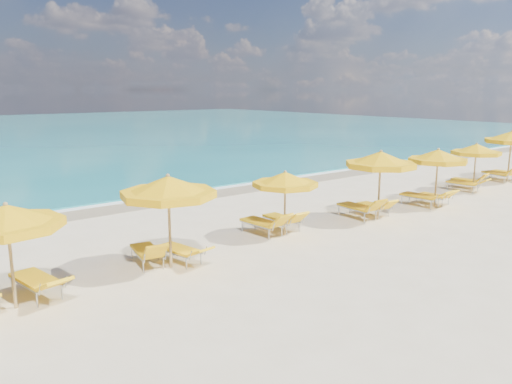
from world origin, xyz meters
TOP-DOWN VIEW (x-y plane):
  - ground_plane at (0.00, 0.00)m, footprint 120.00×120.00m
  - wet_sand_band at (0.00, 7.40)m, footprint 120.00×2.60m
  - foam_line at (0.00, 8.20)m, footprint 120.00×1.20m
  - whitecap_far at (8.00, 24.00)m, footprint 18.00×0.30m
  - umbrella_2 at (-8.08, -0.43)m, footprint 2.82×2.82m
  - umbrella_3 at (-4.25, -0.28)m, footprint 2.81×2.81m
  - umbrella_4 at (0.07, 0.10)m, footprint 2.23×2.23m
  - umbrella_5 at (4.03, -0.48)m, footprint 3.18×3.18m
  - umbrella_6 at (7.54, -0.55)m, footprint 2.39×2.39m
  - umbrella_7 at (11.75, 0.13)m, footprint 2.50×2.50m
  - umbrella_8 at (15.41, 0.28)m, footprint 3.01×3.01m
  - lounger_2_right at (-7.53, -0.08)m, footprint 0.96×2.03m
  - lounger_3_left at (-4.63, 0.30)m, footprint 0.89×1.82m
  - lounger_3_right at (-3.85, -0.10)m, footprint 0.88×1.85m
  - lounger_4_left at (-0.43, 0.60)m, footprint 0.78×1.92m
  - lounger_4_right at (0.46, 0.67)m, footprint 0.65×1.79m
  - lounger_5_left at (3.63, 0.10)m, footprint 0.77×1.95m
  - lounger_5_right at (4.48, 0.04)m, footprint 0.72×1.67m
  - lounger_6_left at (7.10, -0.21)m, footprint 0.79×2.05m
  - lounger_6_right at (7.90, -0.31)m, footprint 0.56×1.60m
  - lounger_7_left at (11.29, 0.34)m, footprint 0.81×1.90m
  - lounger_7_right at (12.26, 0.74)m, footprint 0.72×1.67m
  - lounger_8_left at (15.05, 0.61)m, footprint 0.95×1.92m
  - lounger_8_right at (15.87, 0.53)m, footprint 0.66×1.86m

SIDE VIEW (x-z plane):
  - ground_plane at x=0.00m, z-range 0.00..0.00m
  - wet_sand_band at x=0.00m, z-range -0.01..0.01m
  - foam_line at x=0.00m, z-range -0.01..0.01m
  - whitecap_far at x=8.00m, z-range -0.03..0.03m
  - lounger_6_right at x=7.90m, z-range -0.16..0.56m
  - lounger_5_right at x=4.48m, z-range -0.17..0.58m
  - lounger_7_right at x=12.26m, z-range -0.19..0.60m
  - lounger_3_right at x=-3.85m, z-range -0.12..0.53m
  - lounger_7_left at x=11.29m, z-range -0.14..0.58m
  - lounger_4_right at x=0.46m, z-range -0.18..0.62m
  - lounger_3_left at x=-4.63m, z-range -0.20..0.64m
  - lounger_2_right at x=-7.53m, z-range -0.13..0.59m
  - lounger_8_right at x=15.87m, z-range -0.19..0.65m
  - lounger_8_left at x=15.05m, z-range -0.22..0.69m
  - lounger_4_left at x=-0.43m, z-range -0.21..0.68m
  - lounger_6_left at x=7.10m, z-range -0.16..0.64m
  - lounger_5_left at x=3.63m, z-range -0.21..0.69m
  - umbrella_4 at x=0.07m, z-range 0.74..2.85m
  - umbrella_7 at x=11.75m, z-range 0.78..3.01m
  - umbrella_2 at x=-8.08m, z-range 0.82..3.15m
  - umbrella_6 at x=7.54m, z-range 0.83..3.17m
  - umbrella_3 at x=-4.25m, z-range 0.88..3.39m
  - umbrella_5 at x=4.03m, z-range 0.89..3.42m
  - umbrella_8 at x=15.41m, z-range 0.92..3.54m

